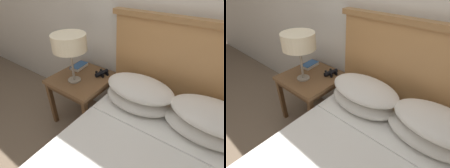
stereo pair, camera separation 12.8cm
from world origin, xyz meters
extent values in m
cube|color=beige|center=(0.00, 0.90, 1.30)|extent=(8.00, 0.06, 2.60)
cube|color=brown|center=(-0.55, 0.57, 0.56)|extent=(0.58, 0.58, 0.04)
cube|color=brown|center=(-0.55, 0.57, 0.52)|extent=(0.55, 0.55, 0.05)
cube|color=brown|center=(-0.80, 0.31, 0.27)|extent=(0.04, 0.04, 0.55)
cube|color=brown|center=(-0.29, 0.31, 0.27)|extent=(0.04, 0.04, 0.55)
cube|color=brown|center=(-0.80, 0.82, 0.27)|extent=(0.04, 0.04, 0.55)
cube|color=brown|center=(-0.29, 0.82, 0.27)|extent=(0.04, 0.04, 0.55)
cube|color=white|center=(0.39, 0.48, 0.50)|extent=(1.21, 0.28, 0.01)
cube|color=#AD7A47|center=(0.39, 0.83, 0.61)|extent=(1.32, 0.06, 1.21)
cube|color=olive|center=(0.39, 0.83, 1.23)|extent=(1.39, 0.10, 0.04)
ellipsoid|color=silver|center=(0.10, 0.59, 0.57)|extent=(0.60, 0.36, 0.15)
ellipsoid|color=silver|center=(0.66, 0.59, 0.57)|extent=(0.60, 0.36, 0.15)
ellipsoid|color=silver|center=(0.11, 0.59, 0.70)|extent=(0.60, 0.36, 0.15)
ellipsoid|color=silver|center=(0.69, 0.59, 0.70)|extent=(0.60, 0.36, 0.15)
cylinder|color=gray|center=(-0.56, 0.48, 0.59)|extent=(0.13, 0.13, 0.01)
cylinder|color=gray|center=(-0.56, 0.48, 0.75)|extent=(0.02, 0.02, 0.31)
cylinder|color=beige|center=(-0.56, 0.48, 0.99)|extent=(0.32, 0.32, 0.15)
cube|color=silver|center=(-0.72, 0.70, 0.60)|extent=(0.13, 0.20, 0.03)
cube|color=#2D568E|center=(-0.72, 0.70, 0.62)|extent=(0.13, 0.21, 0.00)
cube|color=#2D568E|center=(-0.77, 0.70, 0.60)|extent=(0.03, 0.20, 0.04)
cylinder|color=black|center=(-0.41, 0.69, 0.60)|extent=(0.06, 0.10, 0.04)
cylinder|color=black|center=(-0.36, 0.68, 0.60)|extent=(0.05, 0.02, 0.05)
cylinder|color=black|center=(-0.46, 0.70, 0.60)|extent=(0.04, 0.02, 0.04)
cylinder|color=black|center=(-0.40, 0.76, 0.60)|extent=(0.06, 0.10, 0.04)
cylinder|color=black|center=(-0.35, 0.75, 0.60)|extent=(0.05, 0.02, 0.05)
cylinder|color=black|center=(-0.44, 0.77, 0.60)|extent=(0.04, 0.02, 0.04)
cube|color=black|center=(-0.40, 0.72, 0.61)|extent=(0.06, 0.05, 0.01)
cylinder|color=black|center=(-0.40, 0.72, 0.62)|extent=(0.02, 0.01, 0.02)
camera|label=1|loc=(0.62, -0.54, 1.55)|focal=28.00mm
camera|label=2|loc=(0.72, -0.46, 1.55)|focal=28.00mm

